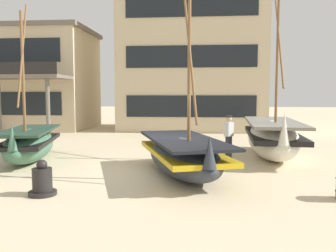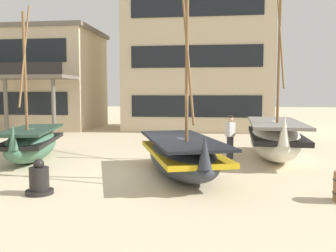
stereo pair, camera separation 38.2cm
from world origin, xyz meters
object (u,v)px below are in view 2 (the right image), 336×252
fishing_boat_far_right (182,155)px  fisherman_by_hull (230,138)px  harbor_building_annex (27,79)px  harbor_building_main (198,61)px  fishing_boat_near_left (32,143)px  capstan_winch (39,180)px  fishing_boat_centre_large (275,138)px

fishing_boat_far_right → fisherman_by_hull: size_ratio=3.61×
harbor_building_annex → harbor_building_main: bearing=2.7°
fishing_boat_near_left → harbor_building_annex: harbor_building_annex is taller
capstan_winch → harbor_building_annex: size_ratio=0.08×
fishing_boat_near_left → capstan_winch: bearing=-59.9°
fisherman_by_hull → harbor_building_main: 12.77m
fishing_boat_near_left → capstan_winch: fishing_boat_near_left is taller
fisherman_by_hull → fishing_boat_near_left: bearing=-170.4°
fishing_boat_centre_large → harbor_building_main: 12.82m
fishing_boat_centre_large → fisherman_by_hull: fishing_boat_centre_large is taller
harbor_building_main → fishing_boat_near_left: bearing=-113.4°
fishing_boat_far_right → harbor_building_annex: size_ratio=0.56×
fishing_boat_far_right → harbor_building_main: (-0.12, 15.04, 4.25)m
fishing_boat_near_left → harbor_building_annex: (-7.04, 12.65, 2.93)m
fishing_boat_near_left → fishing_boat_centre_large: bearing=9.9°
fishing_boat_near_left → harbor_building_annex: 14.77m
capstan_winch → harbor_building_annex: 19.65m
fishing_boat_far_right → harbor_building_main: bearing=90.5°
fishing_boat_centre_large → fishing_boat_far_right: size_ratio=1.19×
fishing_boat_near_left → fishing_boat_far_right: (5.85, -1.79, -0.03)m
harbor_building_main → fishing_boat_far_right: bearing=-89.5°
capstan_winch → fisherman_by_hull: bearing=47.7°
fishing_boat_far_right → fisherman_by_hull: bearing=62.0°
fishing_boat_centre_large → fishing_boat_far_right: (-3.37, -3.40, -0.16)m
fisherman_by_hull → harbor_building_main: (-1.75, 11.98, 4.07)m
fishing_boat_centre_large → capstan_winch: bearing=-139.1°
fisherman_by_hull → fishing_boat_far_right: bearing=-118.0°
harbor_building_annex → fisherman_by_hull: bearing=-38.1°
fishing_boat_centre_large → capstan_winch: fishing_boat_centre_large is taller
capstan_winch → harbor_building_main: 18.37m
fishing_boat_centre_large → harbor_building_main: harbor_building_main is taller
harbor_building_main → fisherman_by_hull: bearing=-81.7°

